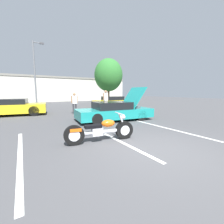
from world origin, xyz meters
name	(u,v)px	position (x,y,z in m)	size (l,w,h in m)	color
ground_plane	(155,150)	(0.00, 0.00, 0.00)	(80.00, 80.00, 0.00)	#474749
parking_stripe_foreground	(20,155)	(-3.42, 1.65, 0.00)	(0.12, 4.78, 0.01)	white
parking_stripe_middle	(113,138)	(-0.46, 1.65, 0.00)	(0.12, 4.78, 0.01)	white
parking_stripe_back	(166,128)	(2.50, 1.65, 0.00)	(0.12, 4.78, 0.01)	white
far_building	(42,88)	(0.00, 26.45, 2.34)	(32.00, 4.20, 4.40)	beige
light_pole	(35,71)	(-1.72, 16.28, 4.01)	(1.21, 0.28, 7.27)	slate
tree_background	(108,75)	(8.87, 18.22, 4.35)	(4.48, 4.48, 6.93)	brown
motorcycle	(101,131)	(-1.04, 1.50, 0.39)	(2.43, 0.76, 0.96)	black
show_car_hood_open	(115,111)	(1.50, 4.63, 0.55)	(4.69, 2.36, 2.00)	teal
parked_car_right_row	(114,102)	(5.93, 11.88, 0.57)	(4.83, 1.99, 1.18)	yellow
parked_car_mid_row	(15,107)	(-3.71, 9.92, 0.59)	(4.25, 2.40, 1.21)	yellow
spectator_near_motorcycle	(74,102)	(0.23, 8.47, 0.96)	(0.52, 0.21, 1.62)	#333338
spectator_midground	(106,98)	(3.43, 9.27, 1.11)	(0.52, 0.24, 1.85)	#333338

